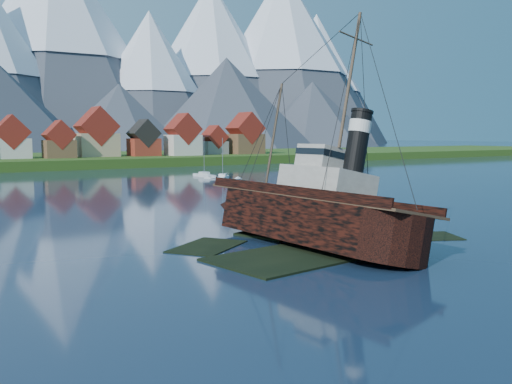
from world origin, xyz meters
TOP-DOWN VIEW (x-y plane):
  - ground at (0.00, 0.00)m, footprint 1400.00×1400.00m
  - shoal at (1.78, 2.15)m, footprint 31.71×21.24m
  - shore_bank at (0.00, 170.00)m, footprint 600.00×80.00m
  - seawall at (0.00, 132.00)m, footprint 600.00×2.50m
  - tugboat_wreck at (-0.21, 3.41)m, footprint 7.03×30.30m
  - sailboat_d at (32.96, 78.11)m, footprint 6.29×7.03m
  - sailboat_e at (32.25, 86.42)m, footprint 2.61×9.13m

SIDE VIEW (x-z plane):
  - shoal at x=1.78m, z-range -0.92..0.22m
  - ground at x=0.00m, z-range 0.00..0.00m
  - shore_bank at x=0.00m, z-range -1.60..1.60m
  - seawall at x=0.00m, z-range -1.00..1.00m
  - sailboat_e at x=32.25m, z-range -5.02..5.48m
  - sailboat_d at x=32.96m, z-range -4.93..5.40m
  - tugboat_wreck at x=-0.21m, z-range -8.99..15.02m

